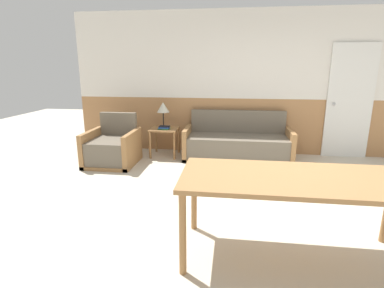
{
  "coord_description": "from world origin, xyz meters",
  "views": [
    {
      "loc": [
        -0.5,
        -3.28,
        1.67
      ],
      "look_at": [
        -1.07,
        0.97,
        0.56
      ],
      "focal_mm": 28.0,
      "sensor_mm": 36.0,
      "label": 1
    }
  ],
  "objects_px": {
    "armchair": "(112,149)",
    "dining_table": "(297,185)",
    "side_table": "(165,133)",
    "table_lamp": "(163,108)",
    "couch": "(237,145)"
  },
  "relations": [
    {
      "from": "armchair",
      "to": "dining_table",
      "type": "distance_m",
      "value": 3.56
    },
    {
      "from": "couch",
      "to": "side_table",
      "type": "distance_m",
      "value": 1.39
    },
    {
      "from": "side_table",
      "to": "dining_table",
      "type": "xyz_separation_m",
      "value": [
        1.83,
        -2.96,
        0.25
      ]
    },
    {
      "from": "armchair",
      "to": "dining_table",
      "type": "bearing_deg",
      "value": -47.14
    },
    {
      "from": "armchair",
      "to": "side_table",
      "type": "relative_size",
      "value": 1.6
    },
    {
      "from": "table_lamp",
      "to": "dining_table",
      "type": "relative_size",
      "value": 0.24
    },
    {
      "from": "side_table",
      "to": "table_lamp",
      "type": "height_order",
      "value": "table_lamp"
    },
    {
      "from": "dining_table",
      "to": "armchair",
      "type": "bearing_deg",
      "value": 138.23
    },
    {
      "from": "couch",
      "to": "side_table",
      "type": "bearing_deg",
      "value": 179.69
    },
    {
      "from": "armchair",
      "to": "dining_table",
      "type": "relative_size",
      "value": 0.43
    },
    {
      "from": "dining_table",
      "to": "table_lamp",
      "type": "bearing_deg",
      "value": 121.5
    },
    {
      "from": "armchair",
      "to": "side_table",
      "type": "distance_m",
      "value": 1.02
    },
    {
      "from": "couch",
      "to": "dining_table",
      "type": "relative_size",
      "value": 0.98
    },
    {
      "from": "armchair",
      "to": "table_lamp",
      "type": "bearing_deg",
      "value": 36.92
    },
    {
      "from": "dining_table",
      "to": "side_table",
      "type": "bearing_deg",
      "value": 121.75
    }
  ]
}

